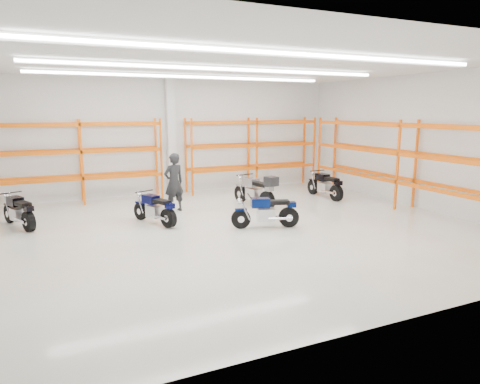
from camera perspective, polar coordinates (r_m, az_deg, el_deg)
name	(u,v)px	position (r m, az deg, el deg)	size (l,w,h in m)	color
ground	(229,230)	(12.03, -1.50, -5.05)	(14.00, 14.00, 0.00)	beige
room_shell	(228,111)	(11.60, -1.63, 10.78)	(14.02, 12.02, 4.51)	silver
motorcycle_main	(268,212)	(12.16, 3.79, -2.73)	(1.89, 0.86, 0.95)	black
motorcycle_back_a	(19,212)	(13.65, -27.36, -2.43)	(0.96, 1.84, 0.96)	black
motorcycle_back_b	(156,210)	(12.75, -11.18, -2.32)	(0.93, 1.79, 0.93)	black
motorcycle_back_c	(257,191)	(14.76, 2.25, 0.13)	(0.85, 2.24, 1.16)	black
motorcycle_back_d	(326,186)	(16.56, 11.38, 0.80)	(0.68, 2.04, 1.00)	black
standing_man	(174,182)	(14.19, -8.80, 1.27)	(0.70, 0.46, 1.93)	black
structural_column	(171,137)	(17.12, -9.17, 7.20)	(0.32, 0.32, 4.50)	white
pallet_racking_back_left	(81,153)	(16.26, -20.47, 4.83)	(5.67, 0.87, 3.00)	orange
pallet_racking_back_right	(253,147)	(18.03, 1.69, 6.04)	(5.67, 0.87, 3.00)	orange
pallet_racking_side	(407,155)	(15.37, 21.41, 4.57)	(0.87, 9.07, 3.00)	orange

